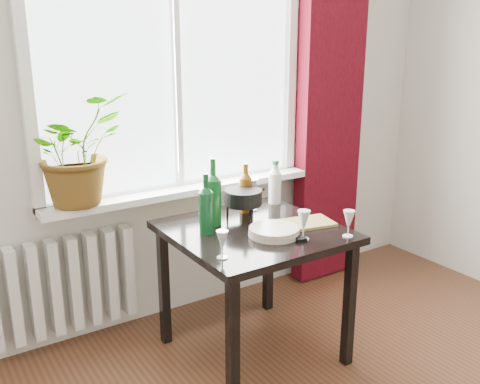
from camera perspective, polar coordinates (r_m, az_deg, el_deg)
window at (r=3.18m, az=-6.99°, el=14.10°), size 1.72×0.08×1.62m
windowsill at (r=3.24m, az=-5.98°, el=0.26°), size 1.72×0.20×0.04m
curtain at (r=3.76m, az=9.60°, el=9.67°), size 0.50×0.12×2.56m
radiator at (r=3.18m, az=-18.24°, el=-9.41°), size 0.80×0.10×0.55m
table at (r=2.86m, az=1.48°, el=-5.65°), size 0.85×0.85×0.74m
potted_plant at (r=2.95m, az=-17.19°, el=4.31°), size 0.68×0.64×0.59m
wine_bottle_left at (r=2.72m, az=-3.63°, el=-1.21°), size 0.09×0.09×0.32m
wine_bottle_right at (r=2.83m, az=-2.88°, el=0.08°), size 0.10×0.10×0.37m
bottle_amber at (r=3.04m, az=0.60°, el=0.50°), size 0.08×0.08×0.29m
cleaning_bottle at (r=3.22m, az=3.75°, el=1.07°), size 0.09×0.09×0.26m
wineglass_front_right at (r=2.67m, az=6.79°, el=-3.50°), size 0.07×0.07×0.16m
wineglass_far_right at (r=2.74m, az=11.51°, el=-3.30°), size 0.06×0.06×0.14m
wineglass_back_center at (r=3.09m, az=1.20°, el=-0.23°), size 0.10×0.10×0.19m
wineglass_back_left at (r=3.03m, az=-3.92°, el=-0.97°), size 0.08×0.08×0.15m
wineglass_front_left at (r=2.44m, az=-1.90°, el=-5.60°), size 0.07×0.07×0.14m
plate_stack at (r=2.73m, az=3.66°, el=-4.21°), size 0.34×0.34×0.04m
fondue_pot at (r=2.96m, az=0.35°, el=-1.28°), size 0.29×0.27×0.16m
tv_remote at (r=2.72m, az=5.88°, el=-4.58°), size 0.08×0.18×0.02m
cutting_board at (r=2.90m, az=7.02°, el=-3.31°), size 0.32×0.24×0.02m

